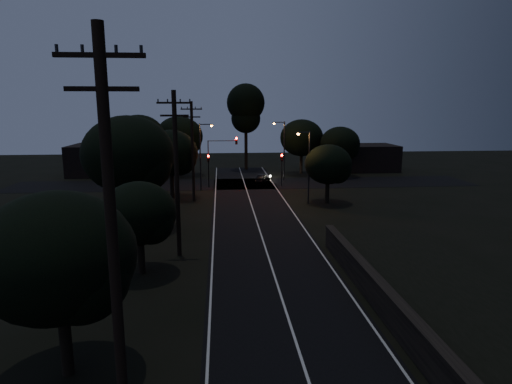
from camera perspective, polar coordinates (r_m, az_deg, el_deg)
road_surface at (r=45.45m, az=-0.75°, el=-1.32°), size 60.00×70.00×0.03m
retaining_wall at (r=21.56m, az=27.13°, el=-15.71°), size 6.93×26.00×1.60m
utility_pole_near at (r=12.07m, az=-18.52°, el=-7.26°), size 2.20×0.30×12.00m
utility_pole_mid at (r=28.58m, az=-10.55°, el=2.63°), size 2.20×0.30×11.00m
utility_pole_far at (r=45.43m, az=-8.45°, el=5.55°), size 2.20×0.30×10.50m
tree_left_a at (r=16.93m, az=-24.41°, el=-8.32°), size 5.59×5.59×7.07m
tree_left_b at (r=26.24m, az=-15.05°, el=-2.98°), size 4.44×4.44×5.65m
tree_left_c at (r=35.90m, az=-16.26°, el=4.56°), size 7.36×7.36×9.30m
tree_left_d at (r=47.56m, az=-11.06°, el=4.97°), size 5.92×5.92×7.51m
tree_far_nw at (r=63.38m, az=-9.97°, el=7.19°), size 6.79×6.79×8.59m
tree_far_w at (r=60.07m, az=-15.10°, el=6.96°), size 6.98×6.98×8.90m
tree_far_ne at (r=64.36m, az=6.32°, el=7.07°), size 6.41×6.41×8.11m
tree_far_e at (r=62.68m, az=11.33°, el=6.25°), size 5.65×5.65×7.16m
tree_right_a at (r=44.87m, az=9.83°, el=3.51°), size 4.84×4.84×6.15m
tall_pine at (r=68.24m, az=-1.37°, el=11.13°), size 5.94×5.94×13.49m
building_left at (r=67.72m, az=-19.25°, el=4.12°), size 10.00×8.00×4.40m
building_right at (r=70.49m, az=14.42°, el=4.50°), size 9.00×7.00×4.00m
signal_left at (r=53.60m, az=-6.35°, el=3.63°), size 0.28×0.35×4.10m
signal_right at (r=54.13m, az=3.45°, el=3.75°), size 0.28×0.35×4.10m
signal_mast at (r=53.40m, az=-4.57°, el=5.26°), size 3.70×0.35×6.25m
streetlight_a at (r=51.44m, az=-7.25°, el=5.30°), size 1.66×0.26×8.00m
streetlight_b at (r=57.98m, az=3.60°, el=6.04°), size 1.66×0.26×8.00m
streetlight_c at (r=44.39m, az=6.88°, el=3.99°), size 1.46×0.26×7.50m
car at (r=57.39m, az=0.86°, el=1.91°), size 2.57×3.58×1.13m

